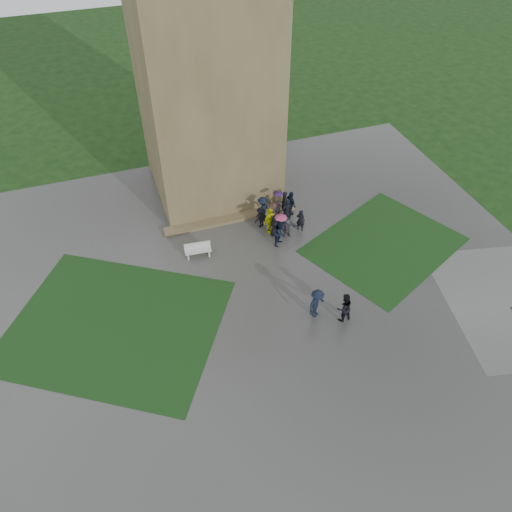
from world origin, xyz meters
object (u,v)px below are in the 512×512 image
object	(u,v)px
bench	(198,250)
pedestrian_near	(344,307)
tower	(205,63)
pedestrian_mid	(317,304)

from	to	relation	value
bench	pedestrian_near	size ratio (longest dim) A/B	0.89
tower	pedestrian_mid	size ratio (longest dim) A/B	9.42
tower	pedestrian_near	world-z (taller)	tower
tower	bench	bearing A→B (deg)	-112.19
bench	pedestrian_mid	size ratio (longest dim) A/B	0.87
tower	bench	size ratio (longest dim) A/B	10.84
tower	pedestrian_mid	world-z (taller)	tower
pedestrian_mid	pedestrian_near	bearing A→B (deg)	-60.40
pedestrian_near	pedestrian_mid	bearing A→B (deg)	-34.83
tower	pedestrian_mid	xyz separation A→B (m)	(2.00, -13.91, -8.02)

